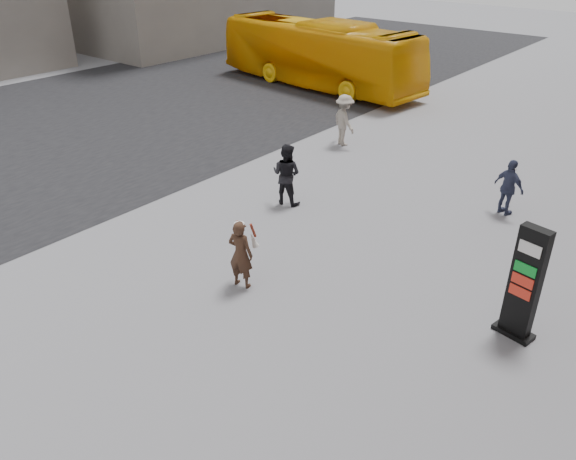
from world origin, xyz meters
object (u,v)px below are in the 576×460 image
Objects in this scene: pedestrian_b at (344,120)px; bus at (318,54)px; pedestrian_c at (509,188)px; woman at (241,253)px; pedestrian_a at (286,174)px; info_pylon at (525,284)px.

bus is at bearing -19.68° from pedestrian_b.
pedestrian_c is at bearing -168.02° from pedestrian_b.
pedestrian_b reaches higher than woman.
info_pylon is at bearing 156.06° from pedestrian_a.
pedestrian_c is (6.41, -1.73, -0.12)m from pedestrian_b.
pedestrian_a is at bearing -76.00° from woman.
pedestrian_c is (-2.03, 4.86, -0.37)m from info_pylon.
bus is at bearing -13.70° from pedestrian_c.
pedestrian_b is 6.64m from pedestrian_c.
info_pylon reaches higher than pedestrian_a.
bus is (-9.05, 14.71, 0.73)m from woman.
woman is (-5.08, -2.07, -0.34)m from info_pylon.
pedestrian_a is (-6.95, 1.67, -0.28)m from info_pylon.
pedestrian_c is at bearing -126.36° from woman.
pedestrian_c is (12.09, -7.78, -0.76)m from bus.
bus reaches higher than woman.
woman is 0.14× the size of bus.
bus reaches higher than pedestrian_b.
woman is at bearing 138.33° from pedestrian_b.
pedestrian_b is (-3.36, 8.66, 0.09)m from woman.
pedestrian_b is at bearing -81.41° from woman.
bus is 6.39× the size of pedestrian_a.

